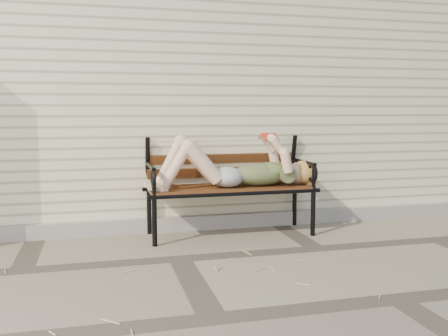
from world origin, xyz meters
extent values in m
plane|color=gray|center=(0.00, 0.00, 0.00)|extent=(80.00, 80.00, 0.00)
cube|color=beige|center=(0.00, 3.00, 1.50)|extent=(8.00, 4.00, 3.00)
cube|color=gray|center=(0.00, 0.97, 0.07)|extent=(8.00, 0.10, 0.15)
cylinder|color=black|center=(-0.16, 0.45, 0.24)|extent=(0.05, 0.05, 0.48)
cylinder|color=black|center=(-0.16, 0.93, 0.24)|extent=(0.05, 0.05, 0.48)
cylinder|color=black|center=(1.41, 0.45, 0.24)|extent=(0.05, 0.05, 0.48)
cylinder|color=black|center=(1.41, 0.93, 0.24)|extent=(0.05, 0.05, 0.48)
cube|color=brown|center=(0.63, 0.69, 0.48)|extent=(1.61, 0.52, 0.03)
cylinder|color=black|center=(0.63, 0.45, 0.46)|extent=(1.70, 0.04, 0.04)
cylinder|color=black|center=(0.63, 0.93, 0.46)|extent=(1.70, 0.04, 0.04)
torus|color=black|center=(0.63, 1.04, 1.01)|extent=(0.29, 0.04, 0.29)
ellipsoid|color=#093940|center=(0.92, 0.66, 0.61)|extent=(0.57, 0.33, 0.22)
ellipsoid|color=#093940|center=(1.05, 0.66, 0.64)|extent=(0.28, 0.32, 0.17)
ellipsoid|color=#BAB9BF|center=(0.58, 0.66, 0.59)|extent=(0.32, 0.36, 0.20)
sphere|color=beige|center=(1.34, 0.66, 0.61)|extent=(0.23, 0.23, 0.23)
ellipsoid|color=tan|center=(1.39, 0.66, 0.61)|extent=(0.27, 0.27, 0.24)
cube|color=red|center=(1.01, 0.66, 1.01)|extent=(0.15, 0.02, 0.02)
cube|color=beige|center=(1.01, 0.61, 0.98)|extent=(0.15, 0.09, 0.05)
cube|color=beige|center=(1.01, 0.70, 0.98)|extent=(0.15, 0.09, 0.05)
cube|color=red|center=(1.01, 0.61, 0.98)|extent=(0.16, 0.10, 0.06)
cube|color=red|center=(1.01, 0.70, 0.98)|extent=(0.16, 0.10, 0.06)
cylinder|color=#E7B971|center=(-0.62, -0.55, 0.01)|extent=(0.16, 0.02, 0.01)
cylinder|color=#E7B971|center=(-0.59, -0.72, 0.01)|extent=(0.11, 0.10, 0.01)
cylinder|color=#E7B971|center=(0.05, 0.02, 0.01)|extent=(0.11, 0.09, 0.01)
cylinder|color=#E7B971|center=(-0.62, -0.98, 0.01)|extent=(0.01, 0.14, 0.01)
cylinder|color=#E7B971|center=(0.67, -0.48, 0.01)|extent=(0.03, 0.11, 0.01)
cylinder|color=#E7B971|center=(-0.52, -0.58, 0.01)|extent=(0.08, 0.02, 0.01)
cylinder|color=#E7B971|center=(0.83, -1.55, 0.01)|extent=(0.14, 0.02, 0.01)
cylinder|color=#E7B971|center=(-1.22, -0.68, 0.01)|extent=(0.07, 0.06, 0.01)
cylinder|color=#E7B971|center=(-0.63, -1.03, 0.01)|extent=(0.04, 0.14, 0.01)
cylinder|color=#E7B971|center=(-1.11, -1.15, 0.01)|extent=(0.09, 0.12, 0.01)
cylinder|color=#E7B971|center=(-0.15, -0.50, 0.01)|extent=(0.08, 0.14, 0.01)
cylinder|color=#E7B971|center=(0.68, -0.04, 0.01)|extent=(0.15, 0.06, 0.01)
cylinder|color=#E7B971|center=(0.31, -1.38, 0.01)|extent=(0.11, 0.02, 0.01)
camera|label=1|loc=(-0.65, -4.04, 1.25)|focal=40.00mm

